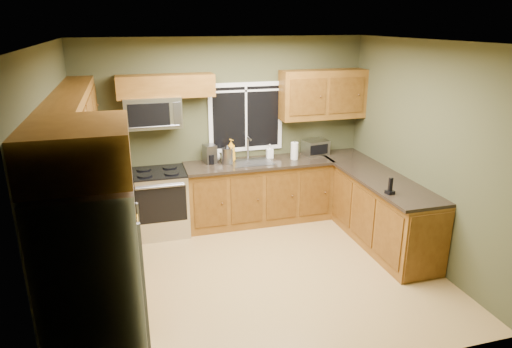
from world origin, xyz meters
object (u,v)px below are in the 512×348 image
cordless_phone (390,189)px  refrigerator (95,287)px  toaster_oven (316,147)px  kettle (227,155)px  soap_bottle_c (216,155)px  microwave (153,112)px  paper_towel_roll (294,151)px  range (160,202)px  soap_bottle_b (270,151)px  soap_bottle_a (231,150)px  coffee_maker (210,155)px

cordless_phone → refrigerator: bearing=-161.5°
toaster_oven → kettle: kettle is taller
kettle → toaster_oven: bearing=4.4°
soap_bottle_c → microwave: bearing=-173.8°
paper_towel_roll → microwave: bearing=176.1°
refrigerator → kettle: bearing=59.0°
refrigerator → range: size_ratio=1.92×
range → cordless_phone: size_ratio=4.67×
microwave → kettle: microwave is taller
refrigerator → soap_bottle_b: 3.77m
paper_towel_roll → cordless_phone: size_ratio=1.41×
soap_bottle_a → soap_bottle_c: size_ratio=1.79×
range → microwave: (-0.00, 0.14, 1.26)m
microwave → soap_bottle_b: size_ratio=3.64×
kettle → paper_towel_roll: bearing=-2.2°
refrigerator → kettle: (1.69, 2.81, 0.17)m
paper_towel_roll → soap_bottle_c: size_ratio=1.52×
paper_towel_roll → soap_bottle_a: (-0.93, 0.15, 0.04)m
soap_bottle_b → soap_bottle_a: bearing=-178.9°
refrigerator → toaster_oven: refrigerator is taller
microwave → paper_towel_roll: 2.12m
kettle → soap_bottle_a: (0.08, 0.11, 0.03)m
toaster_oven → soap_bottle_c: toaster_oven is taller
refrigerator → soap_bottle_a: size_ratio=5.42×
microwave → soap_bottle_a: size_ratio=2.29×
toaster_oven → soap_bottle_a: (-1.33, 0.00, 0.05)m
microwave → toaster_oven: 2.51m
soap_bottle_b → soap_bottle_c: soap_bottle_b is taller
refrigerator → microwave: microwave is taller
soap_bottle_c → range: bearing=-165.1°
kettle → soap_bottle_b: bearing=10.2°
microwave → toaster_oven: microwave is taller
paper_towel_roll → cordless_phone: bearing=-70.3°
soap_bottle_a → soap_bottle_b: 0.60m
range → soap_bottle_c: size_ratio=5.05×
microwave → paper_towel_roll: (2.01, -0.14, -0.66)m
refrigerator → soap_bottle_c: 3.38m
coffee_maker → paper_towel_roll: 1.25m
soap_bottle_b → kettle: bearing=-169.8°
range → paper_towel_roll: (2.01, -0.00, 0.60)m
soap_bottle_c → cordless_phone: 2.58m
refrigerator → toaster_oven: size_ratio=4.47×
coffee_maker → kettle: kettle is taller
coffee_maker → paper_towel_roll: bearing=-7.0°
range → refrigerator: bearing=-104.0°
coffee_maker → soap_bottle_b: (0.91, 0.01, -0.02)m
paper_towel_roll → soap_bottle_b: 0.37m
refrigerator → paper_towel_roll: 3.87m
toaster_oven → kettle: bearing=-175.6°
coffee_maker → soap_bottle_a: (0.31, -0.00, 0.04)m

